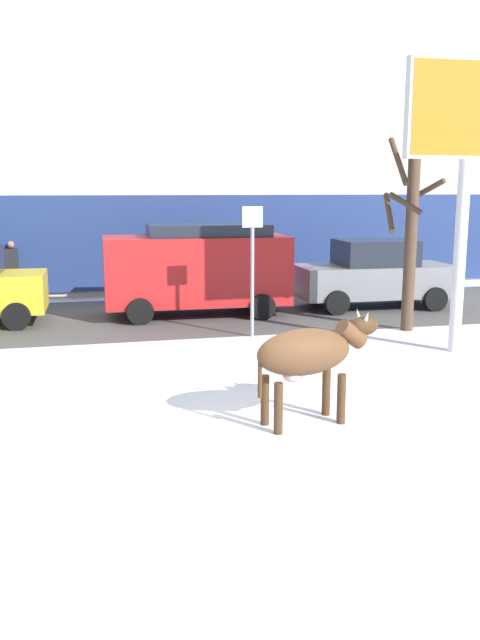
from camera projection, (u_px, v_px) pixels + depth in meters
name	position (u px, v px, depth m)	size (l,w,h in m)	color
ground_plane	(242.00, 423.00, 9.33)	(120.00, 120.00, 0.00)	white
road_strip	(165.00, 316.00, 17.15)	(60.00, 5.60, 0.01)	#514F4C
building_facade	(135.00, 86.00, 22.08)	(44.00, 6.10, 13.00)	beige
cow_brown	(309.00, 353.00, 9.14)	(1.94, 0.86, 1.54)	brown
billboard	(468.00, 128.00, 12.63)	(2.52, 0.26, 5.56)	silver
car_red_van	(197.00, 267.00, 17.05)	(4.66, 2.24, 2.32)	red
car_grey_sedan	(374.00, 274.00, 18.25)	(4.25, 2.09, 1.84)	slate
pedestrian_near_billboard	(12.00, 271.00, 19.21)	(0.36, 0.24, 1.73)	#282833
bare_tree_right_lot	(409.00, 233.00, 15.04)	(1.39, 1.26, 4.31)	#4C3828
street_sign	(252.00, 261.00, 14.45)	(0.44, 0.08, 2.82)	gray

